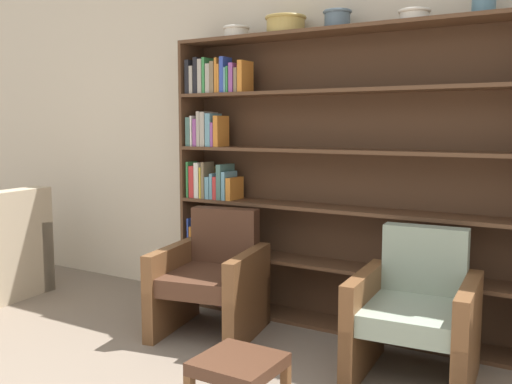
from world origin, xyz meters
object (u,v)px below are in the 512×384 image
at_px(bowl_olive, 286,24).
at_px(bowl_cream, 337,18).
at_px(bookshelf, 309,182).
at_px(bowl_copper, 414,15).
at_px(armchair_cushioned, 416,313).
at_px(footstool, 239,370).
at_px(armchair_leather, 212,279).
at_px(bowl_brass, 236,32).

height_order(bowl_olive, bowl_cream, same).
xyz_separation_m(bookshelf, bowl_olive, (-0.18, -0.02, 1.10)).
distance_m(bowl_copper, armchair_cushioned, 1.81).
distance_m(bookshelf, bowl_olive, 1.12).
relative_size(bowl_cream, armchair_cushioned, 0.23).
bearing_deg(footstool, armchair_leather, 131.21).
xyz_separation_m(bowl_brass, bowl_olive, (0.41, -0.00, 0.02)).
xyz_separation_m(bookshelf, bowl_cream, (0.21, -0.02, 1.10)).
distance_m(armchair_cushioned, footstool, 1.11).
bearing_deg(armchair_leather, bowl_cream, -153.08).
bearing_deg(bowl_brass, bowl_copper, -0.00).
distance_m(bowl_olive, armchair_cushioned, 2.13).
bearing_deg(bowl_olive, bowl_brass, 180.00).
distance_m(bookshelf, bowl_cream, 1.12).
bearing_deg(bookshelf, bowl_brass, -177.98).
relative_size(bowl_olive, armchair_leather, 0.36).
height_order(bookshelf, bowl_brass, bowl_brass).
xyz_separation_m(bowl_brass, armchair_cushioned, (1.53, -0.52, -1.72)).
relative_size(bookshelf, footstool, 6.99).
bearing_deg(bowl_olive, bowl_cream, 0.00).
height_order(bowl_copper, armchair_leather, bowl_copper).
relative_size(bowl_olive, armchair_cushioned, 0.36).
bearing_deg(armchair_leather, bowl_brass, -86.39).
xyz_separation_m(bowl_cream, footstool, (0.17, -1.48, -1.84)).
distance_m(bookshelf, bowl_brass, 1.24).
bearing_deg(armchair_leather, bookshelf, -141.39).
xyz_separation_m(bowl_copper, armchair_leather, (-1.18, -0.52, -1.72)).
height_order(bowl_brass, footstool, bowl_brass).
bearing_deg(bookshelf, bowl_cream, -5.84).
height_order(bowl_copper, armchair_cushioned, bowl_copper).
relative_size(bowl_cream, bowl_copper, 0.97).
relative_size(bowl_olive, bowl_copper, 1.46).
xyz_separation_m(bowl_brass, armchair_leather, (0.14, -0.52, -1.72)).
height_order(bowl_olive, bowl_copper, bowl_olive).
bearing_deg(armchair_cushioned, bowl_cream, -40.34).
relative_size(bowl_cream, footstool, 0.53).
height_order(bowl_cream, armchair_cushioned, bowl_cream).
relative_size(armchair_leather, footstool, 2.25).
relative_size(bowl_brass, armchair_leather, 0.24).
bearing_deg(bowl_olive, armchair_cushioned, -25.06).
height_order(bowl_olive, armchair_cushioned, bowl_olive).
relative_size(bowl_copper, footstool, 0.55).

